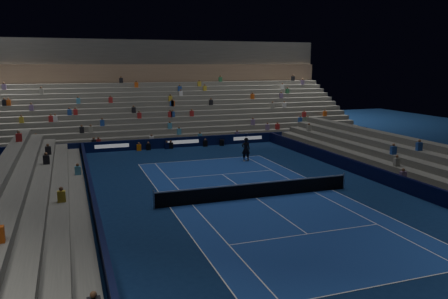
% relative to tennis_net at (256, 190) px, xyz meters
% --- Properties ---
extents(ground, '(90.00, 90.00, 0.00)m').
position_rel_tennis_net_xyz_m(ground, '(0.00, 0.00, -0.50)').
color(ground, '#0C214A').
rests_on(ground, ground).
extents(court_surface, '(10.97, 23.77, 0.01)m').
position_rel_tennis_net_xyz_m(court_surface, '(0.00, 0.00, -0.50)').
color(court_surface, navy).
rests_on(court_surface, ground).
extents(sponsor_barrier_far, '(44.00, 0.25, 1.00)m').
position_rel_tennis_net_xyz_m(sponsor_barrier_far, '(0.00, 18.50, -0.00)').
color(sponsor_barrier_far, black).
rests_on(sponsor_barrier_far, ground).
extents(sponsor_barrier_east, '(0.25, 37.00, 1.00)m').
position_rel_tennis_net_xyz_m(sponsor_barrier_east, '(9.70, 0.00, -0.00)').
color(sponsor_barrier_east, black).
rests_on(sponsor_barrier_east, ground).
extents(sponsor_barrier_west, '(0.25, 37.00, 1.00)m').
position_rel_tennis_net_xyz_m(sponsor_barrier_west, '(-9.70, 0.00, -0.00)').
color(sponsor_barrier_west, '#080D33').
rests_on(sponsor_barrier_west, ground).
extents(grandstand_main, '(44.00, 15.20, 11.20)m').
position_rel_tennis_net_xyz_m(grandstand_main, '(0.00, 27.90, 2.87)').
color(grandstand_main, slate).
rests_on(grandstand_main, ground).
extents(grandstand_east, '(5.00, 37.00, 2.50)m').
position_rel_tennis_net_xyz_m(grandstand_east, '(13.17, 0.00, 0.41)').
color(grandstand_east, '#60615C').
rests_on(grandstand_east, ground).
extents(grandstand_west, '(5.00, 37.00, 2.50)m').
position_rel_tennis_net_xyz_m(grandstand_west, '(-13.17, 0.00, 0.41)').
color(grandstand_west, slate).
rests_on(grandstand_west, ground).
extents(tennis_net, '(12.90, 0.10, 1.10)m').
position_rel_tennis_net_xyz_m(tennis_net, '(0.00, 0.00, 0.00)').
color(tennis_net, '#B2B2B7').
rests_on(tennis_net, ground).
extents(tennis_player, '(0.81, 0.59, 2.04)m').
position_rel_tennis_net_xyz_m(tennis_player, '(3.49, 10.25, 0.52)').
color(tennis_player, black).
rests_on(tennis_player, ground).
extents(broadcast_camera, '(0.64, 0.99, 0.60)m').
position_rel_tennis_net_xyz_m(broadcast_camera, '(3.98, 17.97, -0.19)').
color(broadcast_camera, black).
rests_on(broadcast_camera, ground).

